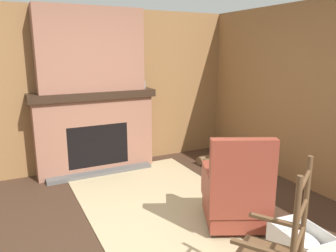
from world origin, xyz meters
The scene contains 12 objects.
ground_plane centered at (0.00, 0.00, 0.00)m, with size 14.00×14.00×0.00m, color #3D281C.
wood_panel_wall_left centered at (-2.42, 0.00, 1.24)m, with size 0.06×5.37×2.48m.
wood_panel_wall_back centered at (0.02, 2.42, 1.25)m, with size 5.37×0.09×2.48m.
fireplace_hearth centered at (-2.20, 0.00, 0.62)m, with size 0.56×1.87×1.25m.
chimney_breast centered at (-2.21, 0.00, 1.86)m, with size 0.31×1.56×1.21m.
area_rug centered at (-0.33, 0.40, 0.01)m, with size 3.59×1.81×0.01m.
armchair centered at (0.15, 0.87, 0.37)m, with size 0.90×0.87×1.04m.
firewood_stack centered at (-1.52, 1.73, 0.07)m, with size 0.47×0.38×0.14m.
laundry_basket centered at (0.89, 1.03, 0.15)m, with size 0.53×0.41×0.31m.
oil_lamp_vase centered at (-2.25, -0.39, 1.34)m, with size 0.09×0.09×0.25m.
storage_case centered at (-2.25, 0.74, 1.31)m, with size 0.15×0.22×0.12m.
decorative_plate_on_mantel centered at (-2.27, 0.08, 1.38)m, with size 0.07×0.27×0.26m.
Camera 1 is at (2.68, -1.22, 1.86)m, focal length 35.00 mm.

